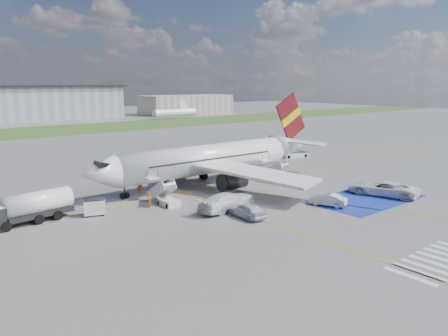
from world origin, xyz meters
The scene contains 22 objects.
ground centered at (0.00, 0.00, 0.00)m, with size 400.00×400.00×0.00m, color #60605E.
grass_strip centered at (0.00, 95.00, 0.01)m, with size 400.00×30.00×0.01m, color #2D4C1E.
taxiway_line_main centered at (0.00, 12.00, 0.01)m, with size 120.00×0.20×0.01m, color gold.
taxiway_line_cross centered at (-5.00, -10.00, 0.01)m, with size 0.20×60.00×0.01m, color gold.
taxiway_line_diag centered at (0.00, 12.00, 0.01)m, with size 0.20×60.00×0.01m, color gold.
staging_box centered at (10.00, -4.00, 0.01)m, with size 14.00×8.00×0.01m, color #192B97.
crosswalk centered at (-1.80, -18.00, 0.01)m, with size 9.00×4.00×0.01m.
terminal_centre centered at (20.00, 135.00, 6.00)m, with size 48.00×18.00×12.00m, color gray.
terminal_east centered at (75.00, 128.00, 4.00)m, with size 40.00×16.00×8.00m, color gray.
airliner centered at (1.51, 14.00, 3.39)m, with size 36.81×32.95×11.92m.
airstairs_fwd centered at (-9.50, 8.70, 0.62)m, with size 1.90×5.20×3.60m.
airstairs_aft centered at (9.00, 8.70, 0.62)m, with size 1.90×5.20×3.60m.
fuel_tanker centered at (-23.48, 11.64, 1.26)m, with size 8.97×3.42×2.99m.
gpu_cart centered at (-17.40, 10.01, 0.78)m, with size 2.39×1.91×1.74m.
belt_loader centered at (25.65, 20.89, 0.39)m, with size 5.42×3.01×1.57m.
car_silver_a centered at (-5.68, -0.44, 0.77)m, with size 1.82×4.51×1.54m, color silver.
car_silver_b centered at (4.17, -2.99, 0.68)m, with size 1.43×4.11×1.35m, color silver.
van_white_a centered at (12.98, -4.35, 1.17)m, with size 2.87×6.22×2.33m, color white.
van_white_b centered at (-5.20, 3.21, 1.20)m, with size 2.49×6.13×2.40m, color white.
crew_fwd centered at (-11.44, 9.07, 0.81)m, with size 0.59×0.39×1.62m, color orange.
crew_nose centered at (-9.52, 14.86, 0.84)m, with size 0.81×0.63×1.68m, color orange.
crew_aft centered at (6.90, 10.05, 0.77)m, with size 0.90×0.38×1.54m, color orange.
Camera 1 is at (-34.43, -31.97, 13.50)m, focal length 35.00 mm.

